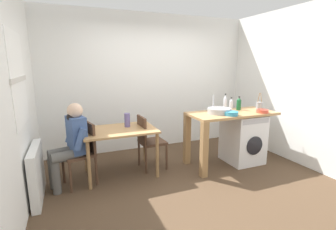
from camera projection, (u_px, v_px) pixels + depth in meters
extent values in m
plane|color=#4C3826|center=(188.00, 181.00, 3.68)|extent=(5.46, 5.46, 0.00)
cube|color=white|center=(150.00, 83.00, 4.98)|extent=(4.60, 0.10, 2.70)
cube|color=white|center=(10.00, 100.00, 2.60)|extent=(0.10, 3.80, 2.70)
cube|color=white|center=(18.00, 79.00, 2.85)|extent=(0.01, 0.90, 1.10)
cube|color=beige|center=(19.00, 79.00, 2.85)|extent=(0.02, 0.96, 0.06)
cube|color=white|center=(300.00, 86.00, 4.20)|extent=(0.10, 3.80, 2.70)
cube|color=white|center=(37.00, 173.00, 3.12)|extent=(0.10, 0.80, 0.70)
cube|color=tan|center=(119.00, 130.00, 3.76)|extent=(1.10, 0.76, 0.03)
cylinder|color=#977045|center=(89.00, 166.00, 3.35)|extent=(0.05, 0.05, 0.71)
cylinder|color=#977045|center=(157.00, 155.00, 3.72)|extent=(0.05, 0.05, 0.71)
cylinder|color=#977045|center=(85.00, 150.00, 3.95)|extent=(0.05, 0.05, 0.71)
cylinder|color=#977045|center=(145.00, 143.00, 4.32)|extent=(0.05, 0.05, 0.71)
cube|color=#4C3323|center=(78.00, 155.00, 3.50)|extent=(0.49, 0.49, 0.04)
cube|color=#4C3323|center=(90.00, 137.00, 3.56)|extent=(0.13, 0.38, 0.45)
cylinder|color=#4C3323|center=(70.00, 177.00, 3.30)|extent=(0.04, 0.04, 0.45)
cylinder|color=#4C3323|center=(63.00, 168.00, 3.58)|extent=(0.04, 0.04, 0.45)
cylinder|color=#4C3323|center=(96.00, 170.00, 3.51)|extent=(0.04, 0.04, 0.45)
cylinder|color=#4C3323|center=(88.00, 162.00, 3.79)|extent=(0.04, 0.04, 0.45)
cube|color=#4C3323|center=(152.00, 142.00, 4.07)|extent=(0.42, 0.42, 0.04)
cube|color=#4C3323|center=(142.00, 130.00, 3.95)|extent=(0.05, 0.38, 0.45)
cylinder|color=#4C3323|center=(158.00, 150.00, 4.35)|extent=(0.04, 0.04, 0.45)
cylinder|color=#4C3323|center=(167.00, 157.00, 4.03)|extent=(0.04, 0.04, 0.45)
cylinder|color=#4C3323|center=(139.00, 153.00, 4.20)|extent=(0.04, 0.04, 0.45)
cylinder|color=#4C3323|center=(146.00, 160.00, 3.88)|extent=(0.04, 0.04, 0.45)
cylinder|color=#595651|center=(56.00, 178.00, 3.27)|extent=(0.11, 0.11, 0.45)
cylinder|color=#595651|center=(53.00, 173.00, 3.41)|extent=(0.11, 0.11, 0.45)
cylinder|color=#595651|center=(67.00, 156.00, 3.31)|extent=(0.42, 0.24, 0.14)
cylinder|color=#595651|center=(63.00, 152.00, 3.45)|extent=(0.42, 0.24, 0.14)
cube|color=#3F598C|center=(77.00, 135.00, 3.43)|extent=(0.28, 0.38, 0.52)
cylinder|color=#3F598C|center=(80.00, 139.00, 3.26)|extent=(0.20, 0.14, 0.31)
cylinder|color=#3F598C|center=(71.00, 132.00, 3.59)|extent=(0.20, 0.14, 0.31)
sphere|color=beige|center=(75.00, 111.00, 3.36)|extent=(0.21, 0.21, 0.21)
sphere|color=black|center=(71.00, 117.00, 3.34)|extent=(0.12, 0.12, 0.12)
cube|color=tan|center=(232.00, 113.00, 4.14)|extent=(1.50, 0.68, 0.04)
cube|color=#A07749|center=(204.00, 150.00, 3.72)|extent=(0.10, 0.10, 0.88)
cube|color=#A07749|center=(187.00, 139.00, 4.24)|extent=(0.10, 0.10, 0.88)
cube|color=white|center=(243.00, 138.00, 4.34)|extent=(0.60, 0.60, 0.86)
cylinder|color=black|center=(254.00, 146.00, 4.07)|extent=(0.32, 0.02, 0.32)
cube|color=#B2B2B7|center=(256.00, 122.00, 3.99)|extent=(0.54, 0.01, 0.08)
cylinder|color=#9EA0A5|center=(219.00, 111.00, 4.03)|extent=(0.38, 0.38, 0.09)
cylinder|color=#B2B2B7|center=(213.00, 104.00, 4.18)|extent=(0.02, 0.02, 0.28)
cylinder|color=silver|center=(225.00, 104.00, 4.30)|extent=(0.06, 0.06, 0.21)
cone|color=silver|center=(225.00, 97.00, 4.27)|extent=(0.05, 0.05, 0.06)
cylinder|color=#262626|center=(226.00, 94.00, 4.26)|extent=(0.02, 0.02, 0.02)
cylinder|color=silver|center=(231.00, 106.00, 4.32)|extent=(0.06, 0.06, 0.17)
cone|color=silver|center=(231.00, 100.00, 4.30)|extent=(0.05, 0.05, 0.05)
cylinder|color=#262626|center=(231.00, 98.00, 4.29)|extent=(0.02, 0.02, 0.02)
cylinder|color=#19592D|center=(239.00, 105.00, 4.34)|extent=(0.08, 0.08, 0.17)
cone|color=#19592D|center=(239.00, 99.00, 4.32)|extent=(0.07, 0.07, 0.05)
cylinder|color=#262626|center=(239.00, 97.00, 4.31)|extent=(0.03, 0.03, 0.02)
cylinder|color=teal|center=(231.00, 113.00, 3.89)|extent=(0.23, 0.23, 0.06)
cylinder|color=#1E546B|center=(231.00, 112.00, 3.89)|extent=(0.18, 0.18, 0.03)
cylinder|color=gray|center=(259.00, 106.00, 4.41)|extent=(0.11, 0.11, 0.13)
cylinder|color=#99724C|center=(259.00, 98.00, 4.38)|extent=(0.01, 0.04, 0.18)
cylinder|color=#99724C|center=(261.00, 98.00, 4.37)|extent=(0.01, 0.05, 0.18)
cylinder|color=#D84C38|center=(262.00, 111.00, 4.10)|extent=(0.20, 0.20, 0.05)
cylinder|color=maroon|center=(262.00, 110.00, 4.10)|extent=(0.16, 0.16, 0.03)
cylinder|color=slate|center=(127.00, 120.00, 3.88)|extent=(0.09, 0.09, 0.22)
cube|color=#B2B2B7|center=(233.00, 113.00, 4.03)|extent=(0.15, 0.06, 0.01)
cube|color=#262628|center=(233.00, 113.00, 4.03)|extent=(0.15, 0.06, 0.01)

